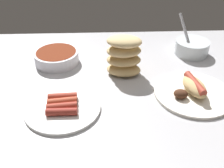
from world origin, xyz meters
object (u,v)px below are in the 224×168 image
object	(u,v)px
plate_sausages	(62,107)
plate_hotdog_assembled	(193,91)
bowl_chili	(57,57)
bread_stack	(123,56)
bowl_coleslaw	(192,47)

from	to	relation	value
plate_sausages	plate_hotdog_assembled	bearing A→B (deg)	-172.21
bowl_chili	bread_stack	bearing A→B (deg)	160.75
plate_hotdog_assembled	plate_sausages	bearing A→B (deg)	7.79
bowl_coleslaw	plate_hotdog_assembled	size ratio (longest dim) A/B	0.61
bowl_coleslaw	plate_hotdog_assembled	bearing A→B (deg)	74.75
plate_sausages	plate_hotdog_assembled	size ratio (longest dim) A/B	0.91
bread_stack	plate_hotdog_assembled	bearing A→B (deg)	146.36
plate_sausages	bowl_chili	size ratio (longest dim) A/B	1.36
bowl_chili	plate_hotdog_assembled	bearing A→B (deg)	153.66
bread_stack	bowl_coleslaw	bearing A→B (deg)	-154.68
plate_sausages	bread_stack	distance (cm)	28.89
plate_sausages	bread_stack	world-z (taller)	bread_stack
plate_hotdog_assembled	bread_stack	bearing A→B (deg)	-33.64
plate_hotdog_assembled	bowl_chili	distance (cm)	52.13
bread_stack	plate_hotdog_assembled	distance (cm)	26.48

